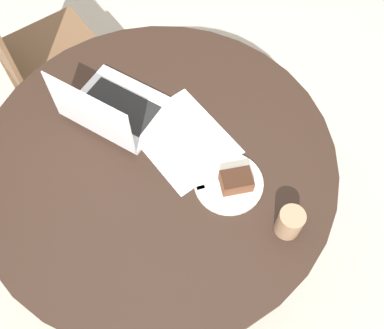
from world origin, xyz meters
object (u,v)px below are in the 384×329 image
at_px(laptop, 113,109).
at_px(chair, 33,52).
at_px(coffee_glass, 290,222).
at_px(plate, 229,183).

bearing_deg(laptop, chair, 161.36).
relative_size(coffee_glass, laptop, 0.26).
relative_size(chair, plate, 4.63).
xyz_separation_m(chair, laptop, (0.55, 0.40, 0.29)).
height_order(chair, laptop, chair).
height_order(plate, laptop, laptop).
bearing_deg(plate, laptop, -128.44).
xyz_separation_m(plate, coffee_glass, (0.16, 0.16, 0.04)).
distance_m(coffee_glass, laptop, 0.68).
bearing_deg(laptop, plate, -3.37).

